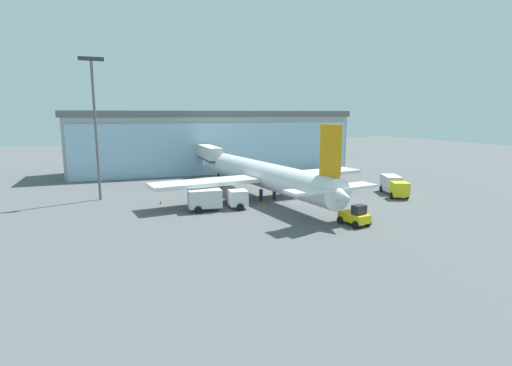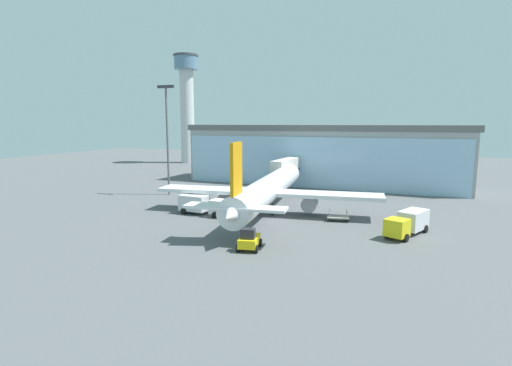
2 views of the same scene
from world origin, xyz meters
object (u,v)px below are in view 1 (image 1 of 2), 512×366
pushback_tug (355,216)px  baggage_cart (330,191)px  jet_bridge (206,153)px  airplane (261,174)px  safety_cone_nose (264,205)px  apron_light_mast (95,117)px  safety_cone_wingtip (161,202)px  fuel_truck (394,185)px  catering_truck (216,199)px

pushback_tug → baggage_cart: bearing=-33.7°
baggage_cart → pushback_tug: (-6.72, -14.99, 0.47)m
jet_bridge → baggage_cart: size_ratio=4.87×
baggage_cart → jet_bridge: bearing=109.4°
airplane → baggage_cart: airplane is taller
jet_bridge → safety_cone_nose: jet_bridge is taller
apron_light_mast → airplane: (21.18, -7.35, -8.03)m
safety_cone_nose → safety_cone_wingtip: size_ratio=1.00×
apron_light_mast → baggage_cart: size_ratio=6.30×
baggage_cart → airplane: bearing=157.7°
airplane → safety_cone_nose: (-1.99, -5.75, -3.05)m
apron_light_mast → fuel_truck: 43.30m
fuel_truck → safety_cone_nose: fuel_truck is taller
safety_cone_wingtip → pushback_tug: bearing=-46.4°
fuel_truck → jet_bridge: bearing=-115.8°
apron_light_mast → safety_cone_nose: bearing=-34.3°
fuel_truck → catering_truck: bearing=-67.6°
pushback_tug → jet_bridge: bearing=-0.5°
fuel_truck → pushback_tug: bearing=-28.9°
airplane → catering_truck: size_ratio=5.14×
fuel_truck → baggage_cart: bearing=-89.3°
safety_cone_nose → catering_truck: bearing=171.4°
apron_light_mast → baggage_cart: 34.66m
safety_cone_wingtip → airplane: bearing=-5.2°
apron_light_mast → airplane: 23.82m
pushback_tug → safety_cone_nose: size_ratio=6.28×
catering_truck → baggage_cart: size_ratio=2.46×
apron_light_mast → baggage_cart: bearing=-16.7°
jet_bridge → pushback_tug: (5.89, -36.77, -3.75)m
pushback_tug → safety_cone_wingtip: (-17.51, 18.39, -0.70)m
baggage_cart → pushback_tug: bearing=-124.8°
pushback_tug → airplane: bearing=2.3°
airplane → safety_cone_wingtip: size_ratio=70.23×
jet_bridge → baggage_cart: bearing=-146.6°
airplane → safety_cone_wingtip: 14.28m
catering_truck → pushback_tug: 17.04m
airplane → jet_bridge: bearing=1.1°
fuel_truck → safety_cone_wingtip: 33.53m
airplane → catering_truck: airplane is taller
catering_truck → safety_cone_nose: bearing=-1.8°
jet_bridge → airplane: (2.27, -19.65, -1.40)m
apron_light_mast → safety_cone_nose: 25.75m
apron_light_mast → safety_cone_nose: (19.19, -13.11, -11.08)m
baggage_cart → safety_cone_nose: baggage_cart is taller
apron_light_mast → fuel_truck: apron_light_mast is taller
jet_bridge → fuel_truck: bearing=-137.2°
fuel_truck → pushback_tug: (-15.22, -11.21, -0.49)m
jet_bridge → fuel_truck: 33.31m
jet_bridge → safety_cone_nose: (0.28, -25.40, -4.45)m
fuel_truck → pushback_tug: fuel_truck is taller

